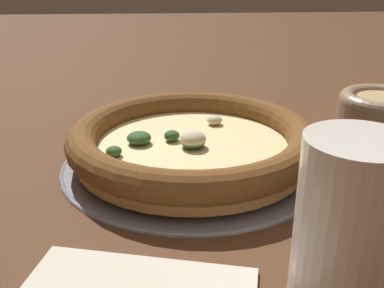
# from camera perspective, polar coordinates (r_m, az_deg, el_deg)

# --- Properties ---
(ground_plane) EXTENTS (3.00, 3.00, 0.00)m
(ground_plane) POSITION_cam_1_polar(r_m,az_deg,el_deg) (0.51, 0.00, -2.56)
(ground_plane) COLOR #4C2D19
(pizza_tray) EXTENTS (0.29, 0.29, 0.01)m
(pizza_tray) POSITION_cam_1_polar(r_m,az_deg,el_deg) (0.50, 0.00, -2.17)
(pizza_tray) COLOR gray
(pizza_tray) RESTS_ON ground_plane
(pizza) EXTENTS (0.27, 0.27, 0.04)m
(pizza) POSITION_cam_1_polar(r_m,az_deg,el_deg) (0.49, -0.02, 0.37)
(pizza) COLOR tan
(pizza) RESTS_ON pizza_tray
(bowl_near) EXTENTS (0.11, 0.11, 0.06)m
(bowl_near) POSITION_cam_1_polar(r_m,az_deg,el_deg) (0.63, 22.90, 3.70)
(bowl_near) COLOR #9E8466
(bowl_near) RESTS_ON ground_plane
(drinking_cup) EXTENTS (0.07, 0.07, 0.12)m
(drinking_cup) POSITION_cam_1_polar(r_m,az_deg,el_deg) (0.30, 19.27, -9.93)
(drinking_cup) COLOR silver
(drinking_cup) RESTS_ON ground_plane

